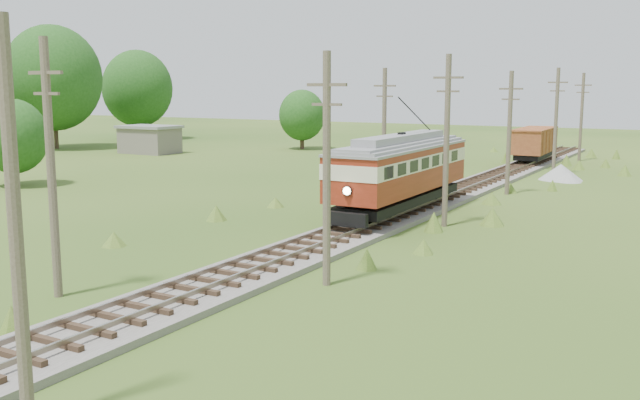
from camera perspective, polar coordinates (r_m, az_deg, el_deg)
The scene contains 17 objects.
railbed_main at distance 42.28m, azimuth 7.22°, elevation -0.75°, with size 3.60×96.00×0.57m.
streetcar at distance 40.56m, azimuth 6.50°, elevation 2.64°, with size 3.34×13.71×6.24m.
gondola at distance 70.96m, azimuth 16.77°, elevation 4.45°, with size 3.18×8.85×2.91m.
gravel_pile at distance 59.58m, azimuth 18.79°, elevation 2.07°, with size 3.53×3.74×1.28m.
utility_pole_r_1 at distance 16.21m, azimuth -23.19°, elevation -2.09°, with size 0.30×0.30×8.80m.
utility_pole_r_2 at distance 25.96m, azimuth 0.54°, elevation 2.62°, with size 1.60×0.30×8.60m.
utility_pole_r_3 at distance 37.82m, azimuth 10.10°, elevation 4.81°, with size 1.60×0.30×9.00m.
utility_pole_r_4 at distance 50.29m, azimuth 14.90°, elevation 5.31°, with size 1.60×0.30×8.40m.
utility_pole_r_5 at distance 62.84m, azimuth 18.35°, elevation 6.07°, with size 1.60×0.30×8.90m.
utility_pole_r_6 at distance 75.65m, azimuth 20.19°, elevation 6.32°, with size 1.60×0.30×8.70m.
utility_pole_l_a at distance 26.15m, azimuth -20.73°, elevation 2.53°, with size 1.60×0.30×9.00m.
utility_pole_l_b at distance 49.05m, azimuth 5.15°, elevation 5.61°, with size 1.60×0.30×8.60m.
tree_left_4 at distance 91.16m, azimuth -20.59°, elevation 9.12°, with size 11.34×11.34×14.61m.
tree_left_5 at distance 103.54m, azimuth -14.40°, elevation 8.64°, with size 9.66×9.66×12.44m.
tree_mid_a at distance 84.83m, azimuth -1.45°, elevation 6.80°, with size 5.46×5.46×7.03m.
tree_mid_c at distance 57.54m, azimuth -23.34°, elevation 4.70°, with size 5.04×5.04×6.49m.
shed at distance 81.85m, azimuth -13.47°, elevation 4.76°, with size 6.40×4.40×3.10m.
Camera 1 is at (15.89, -4.52, 7.32)m, focal length 40.00 mm.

